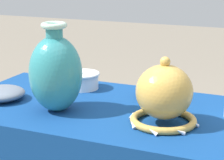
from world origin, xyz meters
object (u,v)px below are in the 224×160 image
(mosaic_tile_box, at_px, (159,88))
(cup_wide_porcelain, at_px, (83,80))
(vase_tall_bulbous, at_px, (56,72))
(bowl_shallow_slate, at_px, (2,93))
(vase_dome_bell, at_px, (164,96))

(mosaic_tile_box, relative_size, cup_wide_porcelain, 0.97)
(vase_tall_bulbous, height_order, bowl_shallow_slate, vase_tall_bulbous)
(vase_tall_bulbous, relative_size, mosaic_tile_box, 2.28)
(vase_dome_bell, relative_size, cup_wide_porcelain, 1.64)
(vase_dome_bell, bearing_deg, cup_wide_porcelain, 148.68)
(vase_dome_bell, xyz_separation_m, cup_wide_porcelain, (-0.39, 0.24, -0.05))
(mosaic_tile_box, bearing_deg, cup_wide_porcelain, 170.25)
(mosaic_tile_box, height_order, bowl_shallow_slate, mosaic_tile_box)
(vase_tall_bulbous, relative_size, cup_wide_porcelain, 2.21)
(vase_dome_bell, bearing_deg, mosaic_tile_box, 110.76)
(mosaic_tile_box, distance_m, cup_wide_porcelain, 0.30)
(vase_tall_bulbous, height_order, cup_wide_porcelain, vase_tall_bulbous)
(vase_dome_bell, height_order, bowl_shallow_slate, vase_dome_bell)
(vase_tall_bulbous, distance_m, cup_wide_porcelain, 0.27)
(mosaic_tile_box, bearing_deg, bowl_shallow_slate, -163.99)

